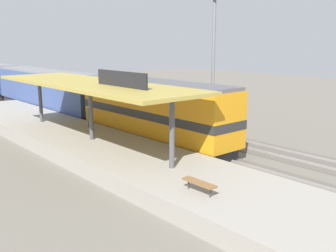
{
  "coord_description": "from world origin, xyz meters",
  "views": [
    {
      "loc": [
        -17.26,
        -22.19,
        7.15
      ],
      "look_at": [
        -1.38,
        -4.01,
        2.0
      ],
      "focal_mm": 41.46,
      "sensor_mm": 36.0,
      "label": 1
    }
  ],
  "objects_px": {
    "freight_car": "(125,97)",
    "person_waiting": "(90,115)",
    "passenger_carriage_front": "(47,90)",
    "platform_bench": "(199,183)",
    "light_mast": "(214,28)",
    "locomotive": "(153,111)"
  },
  "relations": [
    {
      "from": "person_waiting",
      "to": "platform_bench",
      "type": "bearing_deg",
      "value": -102.39
    },
    {
      "from": "passenger_carriage_front",
      "to": "light_mast",
      "type": "xyz_separation_m",
      "value": [
        7.8,
        -16.6,
        6.08
      ]
    },
    {
      "from": "locomotive",
      "to": "freight_car",
      "type": "distance_m",
      "value": 11.09
    },
    {
      "from": "light_mast",
      "to": "passenger_carriage_front",
      "type": "bearing_deg",
      "value": 115.17
    },
    {
      "from": "freight_car",
      "to": "person_waiting",
      "type": "bearing_deg",
      "value": -141.34
    },
    {
      "from": "platform_bench",
      "to": "light_mast",
      "type": "height_order",
      "value": "light_mast"
    },
    {
      "from": "locomotive",
      "to": "person_waiting",
      "type": "distance_m",
      "value": 5.05
    },
    {
      "from": "platform_bench",
      "to": "freight_car",
      "type": "xyz_separation_m",
      "value": [
        10.6,
        20.59,
        0.63
      ]
    },
    {
      "from": "freight_car",
      "to": "passenger_carriage_front",
      "type": "bearing_deg",
      "value": 120.16
    },
    {
      "from": "locomotive",
      "to": "freight_car",
      "type": "xyz_separation_m",
      "value": [
        4.6,
        10.09,
        -0.44
      ]
    },
    {
      "from": "passenger_carriage_front",
      "to": "freight_car",
      "type": "bearing_deg",
      "value": -59.84
    },
    {
      "from": "platform_bench",
      "to": "passenger_carriage_front",
      "type": "xyz_separation_m",
      "value": [
        6.0,
        28.51,
        0.97
      ]
    },
    {
      "from": "platform_bench",
      "to": "locomotive",
      "type": "xyz_separation_m",
      "value": [
        6.0,
        10.51,
        1.07
      ]
    },
    {
      "from": "passenger_carriage_front",
      "to": "light_mast",
      "type": "bearing_deg",
      "value": -64.83
    },
    {
      "from": "light_mast",
      "to": "freight_car",
      "type": "bearing_deg",
      "value": 110.24
    },
    {
      "from": "locomotive",
      "to": "light_mast",
      "type": "xyz_separation_m",
      "value": [
        7.8,
        1.4,
        5.99
      ]
    },
    {
      "from": "locomotive",
      "to": "light_mast",
      "type": "relative_size",
      "value": 1.23
    },
    {
      "from": "freight_car",
      "to": "light_mast",
      "type": "height_order",
      "value": "light_mast"
    },
    {
      "from": "platform_bench",
      "to": "passenger_carriage_front",
      "type": "height_order",
      "value": "passenger_carriage_front"
    },
    {
      "from": "passenger_carriage_front",
      "to": "person_waiting",
      "type": "xyz_separation_m",
      "value": [
        -2.77,
        -13.81,
        -0.46
      ]
    },
    {
      "from": "passenger_carriage_front",
      "to": "person_waiting",
      "type": "relative_size",
      "value": 11.7
    },
    {
      "from": "passenger_carriage_front",
      "to": "person_waiting",
      "type": "height_order",
      "value": "passenger_carriage_front"
    }
  ]
}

